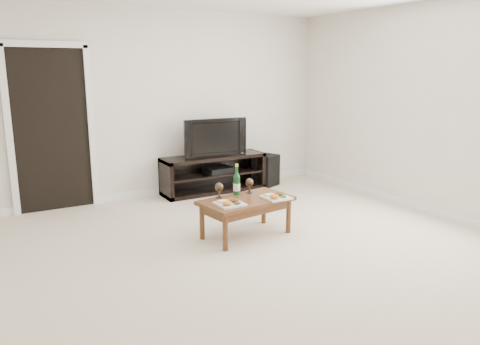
% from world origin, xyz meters
% --- Properties ---
extents(floor, '(5.50, 5.50, 0.00)m').
position_xyz_m(floor, '(0.00, 0.00, 0.00)').
color(floor, beige).
rests_on(floor, ground).
extents(back_wall, '(5.00, 0.04, 2.60)m').
position_xyz_m(back_wall, '(0.00, 2.77, 1.30)').
color(back_wall, beige).
rests_on(back_wall, ground).
extents(doorway, '(0.90, 0.02, 2.05)m').
position_xyz_m(doorway, '(-1.55, 2.73, 1.02)').
color(doorway, black).
rests_on(doorway, ground).
extents(media_console, '(1.56, 0.45, 0.55)m').
position_xyz_m(media_console, '(0.61, 2.50, 0.28)').
color(media_console, black).
rests_on(media_console, ground).
extents(television, '(0.96, 0.18, 0.55)m').
position_xyz_m(television, '(0.61, 2.50, 0.83)').
color(television, black).
rests_on(television, media_console).
extents(av_receiver, '(0.42, 0.33, 0.08)m').
position_xyz_m(av_receiver, '(0.69, 2.48, 0.33)').
color(av_receiver, black).
rests_on(av_receiver, media_console).
extents(subwoofer, '(0.42, 0.42, 0.49)m').
position_xyz_m(subwoofer, '(1.50, 2.44, 0.24)').
color(subwoofer, black).
rests_on(subwoofer, ground).
extents(coffee_table, '(1.06, 0.67, 0.42)m').
position_xyz_m(coffee_table, '(0.07, 0.64, 0.21)').
color(coffee_table, '#5C3119').
rests_on(coffee_table, ground).
extents(plate_left, '(0.27, 0.27, 0.07)m').
position_xyz_m(plate_left, '(-0.19, 0.53, 0.45)').
color(plate_left, white).
rests_on(plate_left, coffee_table).
extents(plate_right, '(0.27, 0.27, 0.07)m').
position_xyz_m(plate_right, '(0.37, 0.50, 0.45)').
color(plate_right, white).
rests_on(plate_right, coffee_table).
extents(wine_bottle, '(0.07, 0.07, 0.35)m').
position_xyz_m(wine_bottle, '(0.07, 0.85, 0.59)').
color(wine_bottle, '#103B19').
rests_on(wine_bottle, coffee_table).
extents(goblet_left, '(0.09, 0.09, 0.17)m').
position_xyz_m(goblet_left, '(-0.16, 0.83, 0.51)').
color(goblet_left, '#3B2E20').
rests_on(goblet_left, coffee_table).
extents(goblet_right, '(0.09, 0.09, 0.17)m').
position_xyz_m(goblet_right, '(0.23, 0.84, 0.51)').
color(goblet_right, '#3B2E20').
rests_on(goblet_right, coffee_table).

